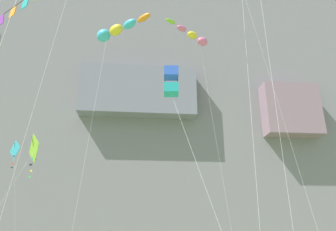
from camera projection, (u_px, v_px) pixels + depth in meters
name	position (u px, v px, depth m)	size (l,w,h in m)	color
cliff_face	(139.00, 78.00, 64.92)	(180.00, 24.28, 66.59)	gray
kite_box_high_right	(171.00, 82.00, 20.71)	(3.32, 5.08, 13.66)	blue
kite_diamond_upper_left	(15.00, 152.00, 38.56)	(3.58, 2.55, 14.45)	#38B2D1
kite_windsock_upper_right	(193.00, 36.00, 36.33)	(5.91, 4.77, 25.12)	pink
kite_banner_mid_center	(31.00, 5.00, 14.22)	(4.60, 4.08, 13.64)	black
kite_windsock_mid_right	(115.00, 31.00, 24.93)	(4.52, 4.33, 18.92)	#38B2D1
kite_diamond_low_left	(33.00, 150.00, 30.08)	(3.63, 6.03, 12.56)	#8CCC33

